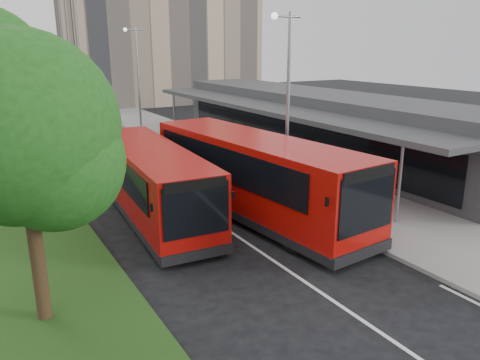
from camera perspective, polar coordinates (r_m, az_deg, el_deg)
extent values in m
plane|color=black|center=(18.04, -1.61, -6.05)|extent=(120.00, 120.00, 0.00)
cube|color=gray|center=(37.98, -8.37, 5.73)|extent=(5.00, 80.00, 0.15)
cube|color=silver|center=(31.46, -15.00, 3.08)|extent=(0.12, 70.00, 0.01)
cube|color=silver|center=(14.81, 26.36, -13.04)|extent=(0.12, 2.00, 0.01)
cube|color=silver|center=(18.30, 10.62, -5.98)|extent=(0.12, 2.00, 0.01)
cube|color=silver|center=(22.86, 0.77, -1.19)|extent=(0.12, 2.00, 0.01)
cube|color=silver|center=(27.97, -5.63, 1.97)|extent=(0.12, 2.00, 0.01)
cube|color=silver|center=(33.38, -10.02, 4.11)|extent=(0.12, 2.00, 0.01)
cube|color=silver|center=(38.96, -13.19, 5.64)|extent=(0.12, 2.00, 0.01)
cube|color=silver|center=(44.65, -15.56, 6.76)|extent=(0.12, 2.00, 0.01)
cube|color=silver|center=(50.41, -17.40, 7.63)|extent=(0.12, 2.00, 0.01)
cube|color=silver|center=(56.22, -18.87, 8.31)|extent=(0.12, 2.00, 0.01)
cube|color=silver|center=(62.07, -20.07, 8.86)|extent=(0.12, 2.00, 0.01)
cube|color=tan|center=(60.82, -9.75, 17.96)|extent=(22.00, 12.00, 18.00)
cube|color=#323235|center=(29.98, 9.48, 6.67)|extent=(5.00, 26.00, 4.00)
cube|color=black|center=(28.51, 5.53, 5.52)|extent=(0.06, 24.00, 2.20)
cube|color=#323235|center=(27.52, 3.44, 8.77)|extent=(2.80, 26.00, 0.25)
cylinder|color=gray|center=(18.89, 18.85, -0.61)|extent=(0.12, 0.12, 3.30)
cylinder|color=gray|center=(36.78, -8.01, 7.90)|extent=(0.12, 0.12, 3.30)
cylinder|color=#352415|center=(12.72, -23.45, -8.60)|extent=(0.36, 0.36, 3.54)
sphere|color=#1A4C14|center=(11.83, -25.18, 5.78)|extent=(4.51, 4.51, 4.51)
sphere|color=#1A4C14|center=(11.66, -21.59, 2.00)|extent=(3.22, 3.22, 3.22)
sphere|color=#1A4C14|center=(23.37, -26.80, 9.81)|extent=(3.79, 3.79, 3.79)
cylinder|color=gray|center=(20.84, 5.84, 8.72)|extent=(0.16, 0.16, 8.00)
cylinder|color=gray|center=(20.58, 5.68, 19.23)|extent=(1.40, 0.10, 0.10)
sphere|color=silver|center=(20.24, 4.23, 19.32)|extent=(0.28, 0.28, 0.28)
cylinder|color=gray|center=(38.73, -12.29, 11.82)|extent=(0.16, 0.16, 8.00)
cylinder|color=gray|center=(38.59, -12.93, 17.43)|extent=(1.40, 0.10, 0.10)
sphere|color=silver|center=(38.41, -13.82, 17.38)|extent=(0.28, 0.28, 0.28)
cube|color=#AD0909|center=(18.97, 1.78, 0.91)|extent=(3.70, 11.65, 2.89)
cube|color=black|center=(19.39, 1.75, -3.13)|extent=(3.72, 11.67, 0.33)
cube|color=black|center=(14.92, 15.26, -2.73)|extent=(2.45, 0.26, 1.91)
cube|color=black|center=(23.58, -6.71, 4.97)|extent=(2.40, 0.25, 1.42)
cube|color=black|center=(18.33, -2.28, 2.03)|extent=(0.89, 9.79, 1.31)
cube|color=black|center=(19.94, 4.40, 3.15)|extent=(0.89, 9.79, 1.31)
cube|color=black|center=(15.53, 14.83, -8.66)|extent=(2.73, 0.31, 0.38)
cube|color=black|center=(14.65, 15.56, 0.70)|extent=(2.29, 0.24, 0.38)
cube|color=black|center=(13.89, 10.55, -2.64)|extent=(0.09, 0.09, 0.27)
cube|color=black|center=(16.15, 18.15, -0.53)|extent=(0.09, 0.09, 0.27)
cylinder|color=black|center=(16.02, 6.53, -7.20)|extent=(0.41, 1.01, 0.98)
cylinder|color=black|center=(17.54, 12.15, -5.36)|extent=(0.41, 1.01, 0.98)
cylinder|color=black|center=(21.75, -6.59, -0.87)|extent=(0.41, 1.01, 0.98)
cylinder|color=black|center=(22.88, -1.57, 0.10)|extent=(0.41, 1.01, 0.98)
cube|color=#AD0909|center=(19.25, -10.82, 0.20)|extent=(3.15, 10.31, 2.56)
cube|color=black|center=(19.62, -10.63, -3.32)|extent=(3.17, 10.33, 0.29)
cube|color=black|center=(14.54, -5.33, -3.72)|extent=(2.18, 0.21, 1.69)
cube|color=black|center=(23.98, -14.23, 4.14)|extent=(2.13, 0.20, 1.26)
cube|color=black|center=(19.13, -14.67, 1.29)|extent=(0.68, 8.69, 1.16)
cube|color=black|center=(19.75, -7.69, 2.13)|extent=(0.68, 8.69, 1.16)
cube|color=black|center=(15.10, -5.17, -9.09)|extent=(2.42, 0.26, 0.34)
cube|color=black|center=(14.27, -5.40, -0.62)|extent=(2.03, 0.19, 0.34)
cube|color=black|center=(14.26, -10.76, -3.32)|extent=(0.09, 0.09, 0.24)
cube|color=black|center=(15.15, -0.87, -1.86)|extent=(0.09, 0.09, 0.24)
cylinder|color=black|center=(16.39, -10.86, -7.06)|extent=(0.35, 0.89, 0.87)
cylinder|color=black|center=(16.98, -4.22, -5.96)|extent=(0.35, 0.89, 0.87)
cylinder|color=black|center=(22.45, -15.47, -0.97)|extent=(0.35, 0.89, 0.87)
cylinder|color=black|center=(22.88, -10.49, -0.32)|extent=(0.35, 0.89, 0.87)
cylinder|color=#322114|center=(28.36, -2.18, 3.40)|extent=(0.49, 0.49, 0.84)
cylinder|color=#DFAD0B|center=(36.02, -9.09, 6.09)|extent=(0.20, 0.20, 1.02)
imported|color=#59190C|center=(53.24, -19.86, 8.48)|extent=(2.40, 3.79, 1.20)
imported|color=navy|center=(58.30, -23.87, 8.59)|extent=(2.21, 3.50, 1.09)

